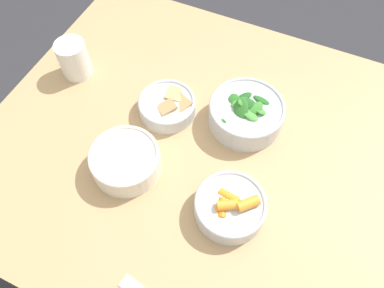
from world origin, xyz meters
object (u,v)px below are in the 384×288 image
Objects in this scene: bowl_greens at (246,113)px; bowl_cookies at (168,105)px; bowl_carrots at (230,206)px; cup at (74,59)px; bowl_beans_hotdog at (126,161)px.

bowl_cookies is (0.20, 0.05, -0.01)m from bowl_greens.
bowl_carrots is 0.25m from bowl_greens.
bowl_greens is (0.05, -0.25, 0.01)m from bowl_carrots.
bowl_cookies is at bearing 15.36° from bowl_greens.
bowl_carrots is 1.53× the size of cup.
cup reaches higher than bowl_greens.
bowl_carrots is at bearing 158.58° from cup.
bowl_greens reaches higher than bowl_beans_hotdog.
bowl_beans_hotdog is 0.35m from cup.
bowl_carrots is 0.32m from bowl_cookies.
bowl_beans_hotdog is (0.26, -0.00, 0.00)m from bowl_carrots.
bowl_cookies is (-0.01, -0.19, -0.00)m from bowl_beans_hotdog.
bowl_greens is 0.49m from cup.
bowl_greens reaches higher than bowl_carrots.
cup reaches higher than bowl_carrots.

